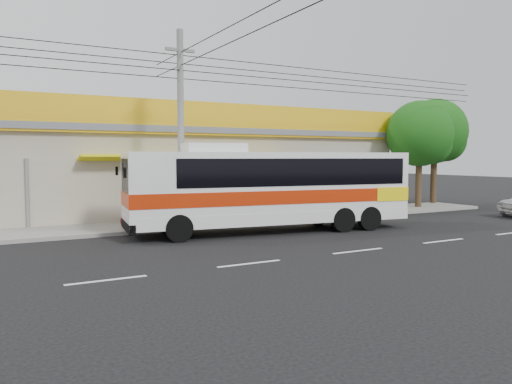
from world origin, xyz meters
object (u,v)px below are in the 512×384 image
tree_far (437,133)px  motorbike_red (143,214)px  utility_pole (180,66)px  coach_bus (276,185)px  tree_near (422,136)px

tree_far → motorbike_red: bearing=-173.8°
utility_pole → coach_bus: bearing=-27.5°
utility_pole → tree_near: 15.66m
tree_far → tree_near: bearing=-153.9°
utility_pole → tree_far: (18.18, 3.06, -2.15)m
tree_near → tree_far: (2.80, 1.37, 0.26)m
motorbike_red → tree_near: (16.72, 0.76, 3.56)m
coach_bus → motorbike_red: 5.57m
tree_far → utility_pole: bearing=-170.4°
utility_pole → tree_near: utility_pole is taller
motorbike_red → utility_pole: size_ratio=0.06×
coach_bus → motorbike_red: (-4.73, 2.70, -1.21)m
tree_far → coach_bus: bearing=-161.9°
motorbike_red → utility_pole: bearing=-143.4°
motorbike_red → utility_pole: (1.33, -0.93, 5.98)m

